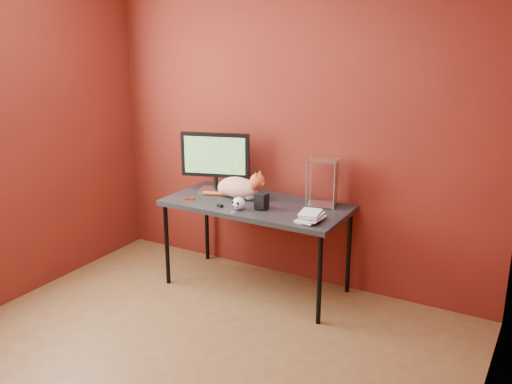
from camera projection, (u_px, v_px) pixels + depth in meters
The scene contains 11 objects.
room at pixel (160, 154), 3.21m from camera, with size 3.52×3.52×2.61m.
desk at pixel (256, 209), 4.64m from camera, with size 1.50×0.70×0.75m.
monitor at pixel (215, 159), 4.86m from camera, with size 0.58×0.27×0.51m.
cat at pixel (239, 188), 4.73m from camera, with size 0.56×0.22×0.26m.
skull_mug at pixel (239, 203), 4.45m from camera, with size 0.10×0.10×0.10m.
speaker at pixel (262, 202), 4.46m from camera, with size 0.11×0.11×0.13m.
book_stack at pixel (304, 168), 4.13m from camera, with size 0.18×0.22×0.79m.
wire_rack at pixel (322, 183), 4.51m from camera, with size 0.26×0.23×0.38m.
pocket_knife at pixel (190, 199), 4.71m from camera, with size 0.08×0.02×0.02m, color #990D0B.
black_gadget at pixel (220, 206), 4.52m from camera, with size 0.05×0.03×0.02m, color black.
washer at pixel (233, 212), 4.40m from camera, with size 0.04×0.04×0.00m, color #B1B0B6.
Camera 1 is at (2.01, -2.46, 2.17)m, focal length 40.00 mm.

